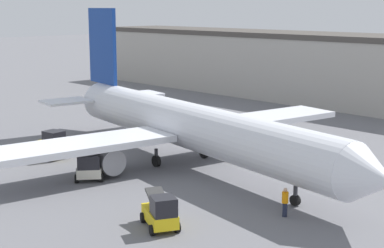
% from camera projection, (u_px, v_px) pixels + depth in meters
% --- Properties ---
extents(ground_plane, '(400.00, 400.00, 0.00)m').
position_uv_depth(ground_plane, '(192.00, 166.00, 47.24)').
color(ground_plane, slate).
extents(terminal_building, '(80.87, 10.85, 9.15)m').
position_uv_depth(terminal_building, '(323.00, 68.00, 78.28)').
color(terminal_building, '#ADA89E').
rests_on(terminal_building, ground_plane).
extents(airplane, '(39.18, 32.46, 12.48)m').
position_uv_depth(airplane, '(184.00, 124.00, 47.46)').
color(airplane, silver).
rests_on(airplane, ground_plane).
extents(ground_crew_worker, '(0.40, 0.40, 1.83)m').
position_uv_depth(ground_crew_worker, '(285.00, 201.00, 35.76)').
color(ground_crew_worker, '#1E2338').
rests_on(ground_crew_worker, ground_plane).
extents(baggage_tug, '(3.09, 3.03, 2.01)m').
position_uv_depth(baggage_tug, '(89.00, 168.00, 43.34)').
color(baggage_tug, beige).
rests_on(baggage_tug, ground_plane).
extents(belt_loader_truck, '(3.39, 2.75, 2.10)m').
position_uv_depth(belt_loader_truck, '(161.00, 212.00, 33.82)').
color(belt_loader_truck, yellow).
rests_on(belt_loader_truck, ground_plane).
extents(pushback_tug, '(3.64, 2.17, 2.44)m').
position_uv_depth(pushback_tug, '(49.00, 146.00, 49.60)').
color(pushback_tug, yellow).
rests_on(pushback_tug, ground_plane).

